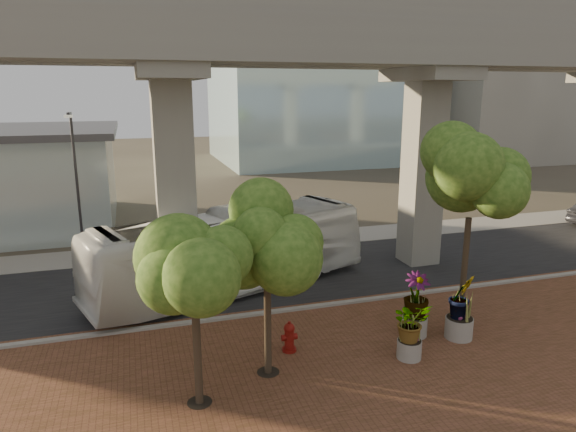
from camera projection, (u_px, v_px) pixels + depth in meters
name	position (u px, v px, depth m)	size (l,w,h in m)	color
ground	(322.00, 288.00, 22.82)	(160.00, 160.00, 0.00)	#3C372C
brick_plaza	(416.00, 382.00, 15.39)	(70.00, 13.00, 0.06)	brown
asphalt_road	(307.00, 273.00, 24.67)	(90.00, 8.00, 0.04)	black
curb_strip	(339.00, 304.00, 20.94)	(70.00, 0.25, 0.16)	gray
far_sidewalk	(276.00, 242.00, 29.77)	(90.00, 3.00, 0.06)	gray
transit_viaduct	(308.00, 120.00, 22.95)	(72.00, 5.60, 12.40)	gray
midrise_block	(505.00, 63.00, 64.28)	(18.00, 16.00, 24.00)	#9A978B
transit_bus	(232.00, 252.00, 22.22)	(2.98, 12.68, 3.53)	white
fire_hydrant	(289.00, 337.00, 17.09)	(0.53, 0.48, 1.06)	maroon
planter_front	(411.00, 324.00, 16.48)	(1.77, 1.77, 1.95)	#AFA89E
planter_right	(416.00, 298.00, 18.00)	(2.17, 2.17, 2.32)	gray
planter_left	(461.00, 300.00, 17.80)	(2.14, 2.14, 2.35)	#ABA79A
street_tree_far_west	(193.00, 261.00, 13.37)	(3.55, 3.55, 5.81)	#453827
street_tree_near_west	(267.00, 242.00, 14.90)	(3.50, 3.50, 5.83)	#453827
street_tree_near_east	(472.00, 183.00, 18.01)	(4.37, 4.37, 7.35)	#453827
streetlamp_west	(76.00, 178.00, 24.97)	(0.37, 1.09, 7.54)	#2F2E34
streetlamp_east	(405.00, 163.00, 29.73)	(0.38, 1.10, 7.62)	#333338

